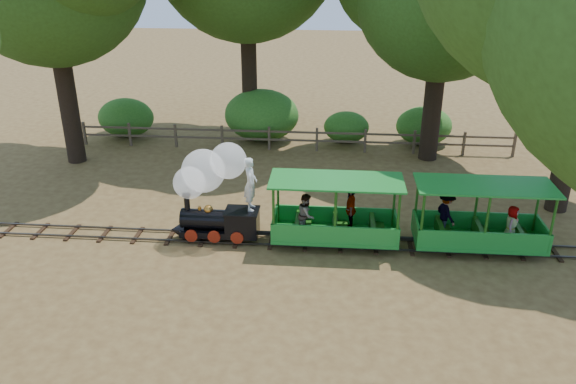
# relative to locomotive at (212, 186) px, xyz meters

# --- Properties ---
(ground) EXTENTS (90.00, 90.00, 0.00)m
(ground) POSITION_rel_locomotive_xyz_m (1.67, -0.08, -1.68)
(ground) COLOR olive
(ground) RESTS_ON ground
(track) EXTENTS (22.00, 1.00, 0.10)m
(track) POSITION_rel_locomotive_xyz_m (1.67, -0.08, -1.62)
(track) COLOR #3F3D3A
(track) RESTS_ON ground
(locomotive) EXTENTS (2.61, 1.23, 3.00)m
(locomotive) POSITION_rel_locomotive_xyz_m (0.00, 0.00, 0.00)
(locomotive) COLOR black
(locomotive) RESTS_ON ground
(carriage_front) EXTENTS (3.68, 1.50, 1.91)m
(carriage_front) POSITION_rel_locomotive_xyz_m (3.42, -0.07, -0.86)
(carriage_front) COLOR #1F8E2F
(carriage_front) RESTS_ON track
(carriage_rear) EXTENTS (3.68, 1.51, 1.91)m
(carriage_rear) POSITION_rel_locomotive_xyz_m (7.37, -0.03, -0.88)
(carriage_rear) COLOR #1F8E2F
(carriage_rear) RESTS_ON track
(fence) EXTENTS (18.10, 0.10, 1.00)m
(fence) POSITION_rel_locomotive_xyz_m (1.67, 7.92, -1.10)
(fence) COLOR brown
(fence) RESTS_ON ground
(shrub_west) EXTENTS (2.49, 1.92, 1.72)m
(shrub_west) POSITION_rel_locomotive_xyz_m (-5.92, 9.22, -0.82)
(shrub_west) COLOR #2D6B1E
(shrub_west) RESTS_ON ground
(shrub_mid_w) EXTENTS (3.25, 2.50, 2.25)m
(shrub_mid_w) POSITION_rel_locomotive_xyz_m (0.20, 9.22, -0.56)
(shrub_mid_w) COLOR #2D6B1E
(shrub_mid_w) RESTS_ON ground
(shrub_mid_e) EXTENTS (1.96, 1.51, 1.36)m
(shrub_mid_e) POSITION_rel_locomotive_xyz_m (3.90, 9.22, -1.00)
(shrub_mid_e) COLOR #2D6B1E
(shrub_mid_e) RESTS_ON ground
(shrub_east) EXTENTS (2.38, 1.83, 1.64)m
(shrub_east) POSITION_rel_locomotive_xyz_m (7.21, 9.22, -0.86)
(shrub_east) COLOR #2D6B1E
(shrub_east) RESTS_ON ground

